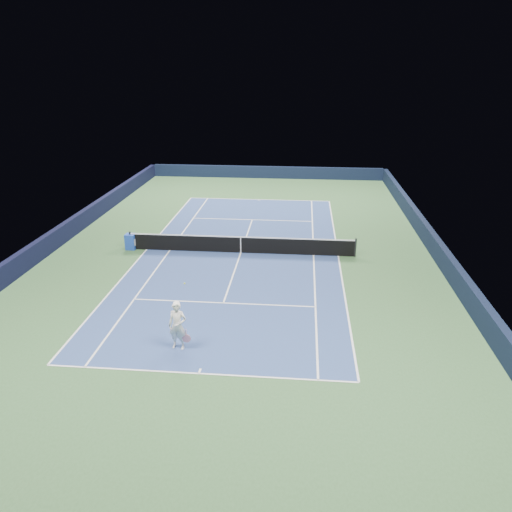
{
  "coord_description": "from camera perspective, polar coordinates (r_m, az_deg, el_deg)",
  "views": [
    {
      "loc": [
        3.35,
        -26.28,
        10.06
      ],
      "look_at": [
        1.15,
        -3.0,
        1.0
      ],
      "focal_mm": 35.0,
      "sensor_mm": 36.0,
      "label": 1
    }
  ],
  "objects": [
    {
      "name": "court_surface",
      "position": [
        28.34,
        -1.75,
        0.38
      ],
      "size": [
        10.97,
        23.77,
        0.01
      ],
      "primitive_type": "cube",
      "color": "navy",
      "rests_on": "ground"
    },
    {
      "name": "service_line_near",
      "position": [
        22.53,
        -3.75,
        -5.37
      ],
      "size": [
        8.23,
        0.08,
        0.0
      ],
      "primitive_type": "cube",
      "color": "white",
      "rests_on": "ground"
    },
    {
      "name": "center_service_line",
      "position": [
        28.34,
        -1.75,
        0.39
      ],
      "size": [
        0.08,
        12.8,
        0.0
      ],
      "primitive_type": "cube",
      "color": "white",
      "rests_on": "ground"
    },
    {
      "name": "center_mark_far",
      "position": [
        39.46,
        0.35,
        6.42
      ],
      "size": [
        0.08,
        0.3,
        0.0
      ],
      "primitive_type": "cube",
      "color": "white",
      "rests_on": "ground"
    },
    {
      "name": "center_mark_near",
      "position": [
        18.0,
        -6.45,
        -12.93
      ],
      "size": [
        0.08,
        0.3,
        0.0
      ],
      "primitive_type": "cube",
      "color": "white",
      "rests_on": "ground"
    },
    {
      "name": "service_line_far",
      "position": [
        34.35,
        -0.44,
        4.17
      ],
      "size": [
        8.23,
        0.08,
        0.0
      ],
      "primitive_type": "cube",
      "color": "white",
      "rests_on": "ground"
    },
    {
      "name": "sideline_doubles_left",
      "position": [
        29.49,
        -12.38,
        0.74
      ],
      "size": [
        0.08,
        23.77,
        0.0
      ],
      "primitive_type": "cube",
      "color": "white",
      "rests_on": "ground"
    },
    {
      "name": "baseline_far",
      "position": [
        39.61,
        0.37,
        6.48
      ],
      "size": [
        10.97,
        0.08,
        0.0
      ],
      "primitive_type": "cube",
      "color": "white",
      "rests_on": "ground"
    },
    {
      "name": "wall_left",
      "position": [
        31.34,
        -21.82,
        1.95
      ],
      "size": [
        0.35,
        40.0,
        1.1
      ],
      "primitive_type": "cube",
      "color": "black",
      "rests_on": "ground"
    },
    {
      "name": "wall_right",
      "position": [
        28.93,
        20.04,
        0.65
      ],
      "size": [
        0.35,
        40.0,
        1.1
      ],
      "primitive_type": "cube",
      "color": "black",
      "rests_on": "ground"
    },
    {
      "name": "ground",
      "position": [
        28.34,
        -1.75,
        0.38
      ],
      "size": [
        40.0,
        40.0,
        0.0
      ],
      "primitive_type": "plane",
      "color": "#30552E",
      "rests_on": "ground"
    },
    {
      "name": "sponsor_cube",
      "position": [
        29.65,
        -14.12,
        1.61
      ],
      "size": [
        0.61,
        0.52,
        0.91
      ],
      "color": "#1E45B8",
      "rests_on": "ground"
    },
    {
      "name": "wall_far",
      "position": [
        47.19,
        1.24,
        9.55
      ],
      "size": [
        22.0,
        0.35,
        1.1
      ],
      "primitive_type": "cube",
      "color": "black",
      "rests_on": "ground"
    },
    {
      "name": "sideline_singles_right",
      "position": [
        28.15,
        6.6,
        0.11
      ],
      "size": [
        0.08,
        23.77,
        0.0
      ],
      "primitive_type": "cube",
      "color": "white",
      "rests_on": "ground"
    },
    {
      "name": "tennis_player",
      "position": [
        18.92,
        -8.94,
        -7.87
      ],
      "size": [
        0.86,
        1.3,
        2.26
      ],
      "color": "white",
      "rests_on": "ground"
    },
    {
      "name": "sideline_doubles_right",
      "position": [
        28.22,
        9.38,
        0.02
      ],
      "size": [
        0.08,
        23.77,
        0.0
      ],
      "primitive_type": "cube",
      "color": "white",
      "rests_on": "ground"
    },
    {
      "name": "baseline_near",
      "position": [
        17.87,
        -6.54,
        -13.2
      ],
      "size": [
        10.97,
        0.08,
        0.0
      ],
      "primitive_type": "cube",
      "color": "white",
      "rests_on": "ground"
    },
    {
      "name": "tennis_net",
      "position": [
        28.16,
        -1.76,
        1.34
      ],
      "size": [
        12.9,
        0.1,
        1.07
      ],
      "color": "black",
      "rests_on": "ground"
    },
    {
      "name": "sideline_singles_left",
      "position": [
        29.11,
        -9.81,
        0.66
      ],
      "size": [
        0.08,
        23.77,
        0.0
      ],
      "primitive_type": "cube",
      "color": "white",
      "rests_on": "ground"
    }
  ]
}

